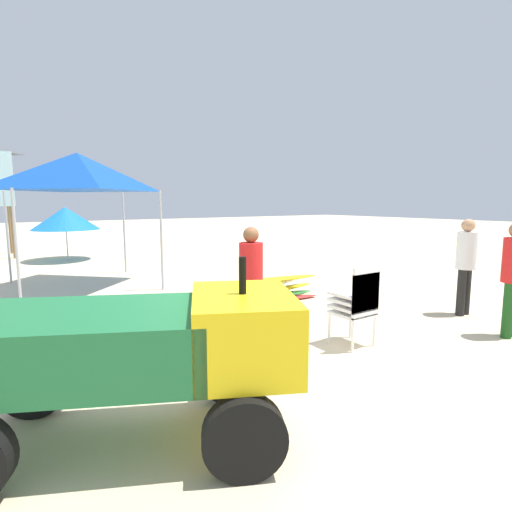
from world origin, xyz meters
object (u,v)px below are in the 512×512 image
(lifeguard_near_right, at_px, (251,278))
(popup_canopy, at_px, (78,172))
(utility_cart, at_px, (141,348))
(lifeguard_near_left, at_px, (466,260))
(stacked_plastic_chairs, at_px, (358,299))
(beach_umbrella_mid, at_px, (65,218))
(surfboard_pile, at_px, (267,289))

(lifeguard_near_right, relative_size, popup_canopy, 0.53)
(utility_cart, relative_size, lifeguard_near_left, 1.71)
(stacked_plastic_chairs, height_order, popup_canopy, popup_canopy)
(utility_cart, distance_m, popup_canopy, 6.97)
(lifeguard_near_left, height_order, popup_canopy, popup_canopy)
(utility_cart, relative_size, popup_canopy, 0.94)
(utility_cart, height_order, beach_umbrella_mid, beach_umbrella_mid)
(utility_cart, bearing_deg, surfboard_pile, 41.88)
(utility_cart, distance_m, surfboard_pile, 4.77)
(utility_cart, height_order, lifeguard_near_left, lifeguard_near_left)
(stacked_plastic_chairs, distance_m, popup_canopy, 6.84)
(utility_cart, height_order, lifeguard_near_right, lifeguard_near_right)
(stacked_plastic_chairs, height_order, beach_umbrella_mid, beach_umbrella_mid)
(stacked_plastic_chairs, height_order, surfboard_pile, stacked_plastic_chairs)
(surfboard_pile, relative_size, popup_canopy, 0.86)
(lifeguard_near_right, bearing_deg, surfboard_pile, 48.75)
(utility_cart, xyz_separation_m, surfboard_pile, (3.52, 3.16, -0.55))
(lifeguard_near_left, height_order, lifeguard_near_right, lifeguard_near_left)
(lifeguard_near_right, bearing_deg, lifeguard_near_left, -13.24)
(beach_umbrella_mid, bearing_deg, popup_canopy, -95.49)
(stacked_plastic_chairs, height_order, lifeguard_near_left, lifeguard_near_left)
(surfboard_pile, bearing_deg, lifeguard_near_right, -131.25)
(surfboard_pile, xyz_separation_m, lifeguard_near_right, (-1.55, -1.76, 0.68))
(stacked_plastic_chairs, relative_size, popup_canopy, 0.37)
(popup_canopy, bearing_deg, stacked_plastic_chairs, -70.56)
(popup_canopy, bearing_deg, beach_umbrella_mid, 84.51)
(lifeguard_near_left, bearing_deg, stacked_plastic_chairs, -179.53)
(stacked_plastic_chairs, xyz_separation_m, lifeguard_near_right, (-1.10, 0.91, 0.26))
(utility_cart, xyz_separation_m, stacked_plastic_chairs, (3.07, 0.48, -0.13))
(surfboard_pile, height_order, beach_umbrella_mid, beach_umbrella_mid)
(beach_umbrella_mid, bearing_deg, stacked_plastic_chairs, -81.03)
(utility_cart, relative_size, lifeguard_near_right, 1.75)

